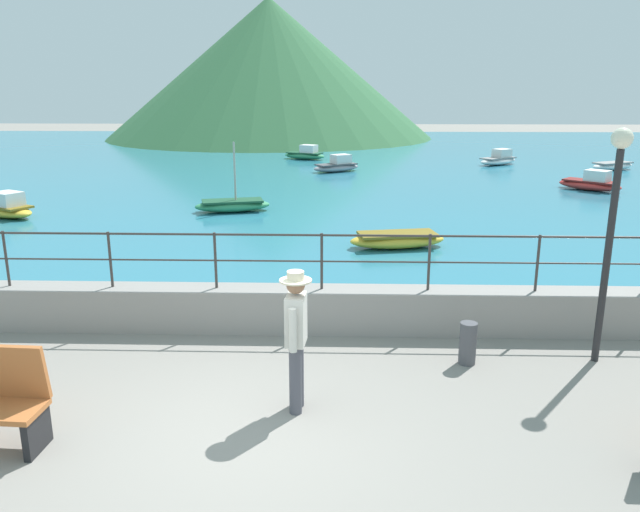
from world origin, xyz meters
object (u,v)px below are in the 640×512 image
person_walking (296,334)px  lamp_post (613,210)px  boat_6 (499,159)px  boat_1 (591,183)px  boat_2 (305,154)px  boat_7 (5,208)px  boat_4 (613,166)px  boat_0 (337,166)px  boat_3 (233,205)px  boat_5 (397,239)px  bollard (468,343)px

person_walking → lamp_post: lamp_post is taller
lamp_post → boat_6: size_ratio=1.38×
boat_1 → boat_2: size_ratio=0.93×
person_walking → boat_7: (-9.37, 11.01, -0.65)m
person_walking → boat_4: (13.09, 22.47, -0.72)m
boat_0 → boat_3: (-3.17, -9.44, -0.06)m
boat_6 → boat_7: (-17.69, -13.29, 0.00)m
boat_1 → boat_5: size_ratio=0.95×
boat_0 → boat_4: size_ratio=0.98×
lamp_post → person_walking: bearing=-159.9°
boat_2 → boat_1: bearing=-41.5°
boat_2 → person_walking: bearing=-87.2°
lamp_post → boat_6: (4.15, 22.78, -1.87)m
person_walking → boat_2: size_ratio=0.71×
bollard → boat_0: size_ratio=0.25×
boat_5 → lamp_post: bearing=-69.8°
boat_3 → boat_5: (4.68, -4.32, -0.01)m
boat_5 → boat_0: bearing=96.2°
boat_5 → boat_7: size_ratio=0.99×
boat_3 → boat_4: size_ratio=1.00×
boat_2 → boat_3: boat_3 is taller
bollard → boat_2: bearing=98.3°
lamp_post → boat_2: 25.54m
boat_1 → boat_4: (3.25, 5.92, -0.07)m
boat_1 → boat_2: bearing=138.5°
boat_7 → person_walking: bearing=-49.6°
boat_3 → boat_5: bearing=-42.7°
person_walking → boat_2: bearing=92.8°
boat_2 → boat_5: (3.20, -18.67, -0.07)m
boat_5 → boat_2: bearing=99.7°
boat_0 → boat_5: (1.51, -13.76, -0.07)m
lamp_post → boat_4: bearing=66.9°
lamp_post → boat_5: size_ratio=1.35×
boat_4 → boat_3: bearing=-146.7°
person_walking → bollard: bearing=30.6°
boat_5 → boat_7: (-11.26, 3.28, 0.07)m
boat_4 → boat_1: bearing=-118.7°
boat_1 → boat_3: boat_3 is taller
person_walking → boat_0: bearing=89.0°
lamp_post → boat_5: lamp_post is taller
boat_0 → boat_4: (12.70, 0.99, -0.07)m
lamp_post → boat_7: (-13.54, 9.48, -1.87)m
lamp_post → boat_7: size_ratio=1.34×
bollard → boat_0: bearing=95.5°
person_walking → lamp_post: size_ratio=0.53×
lamp_post → boat_1: size_ratio=1.43×
boat_4 → boat_6: bearing=159.0°
boat_0 → lamp_post: bearing=-79.3°
bollard → boat_7: 15.15m
lamp_post → boat_2: (-5.49, 24.88, -1.87)m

